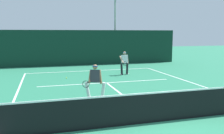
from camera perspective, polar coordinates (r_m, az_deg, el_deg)
The scene contains 11 objects.
ground_plane at distance 8.24m, azimuth 10.68°, elevation -12.65°, with size 80.00×80.00×0.00m, color #287655.
court_line_baseline_far at distance 18.70m, azimuth -5.01°, elevation -0.87°, with size 9.62×0.10×0.01m, color white.
court_line_service at distance 14.16m, azimuth -1.30°, elevation -3.74°, with size 7.84×0.10×0.01m, color white.
court_line_centre at distance 11.05m, azimuth 3.16°, elevation -7.13°, with size 0.10×6.40×0.01m, color white.
tennis_net at distance 8.08m, azimuth 10.78°, elevation -9.19°, with size 10.55×0.09×1.09m.
player_near at distance 10.39m, azimuth -4.03°, elevation -3.27°, with size 1.07×0.81×1.57m.
player_far at distance 16.79m, azimuth 2.97°, elevation 1.18°, with size 0.70×0.90×1.62m.
tennis_ball at distance 15.73m, azimuth -10.70°, elevation -2.57°, with size 0.07×0.07×0.07m, color #D1E033.
tennis_ball_extra at distance 10.22m, azimuth -13.32°, elevation -8.43°, with size 0.07×0.07×0.07m, color #D1E033.
back_fence_windscreen at distance 21.94m, azimuth -6.81°, elevation 4.55°, with size 17.98×0.12×3.16m, color #0F3023.
light_pole at distance 23.47m, azimuth 0.73°, elevation 10.84°, with size 0.55×0.44×6.46m.
Camera 1 is at (-3.53, -6.86, 2.89)m, focal length 38.67 mm.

